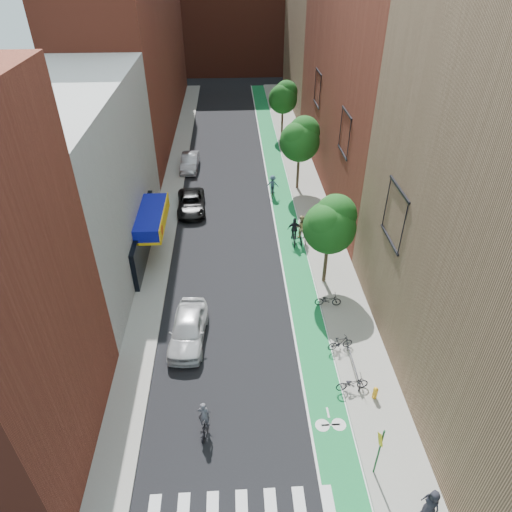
{
  "coord_description": "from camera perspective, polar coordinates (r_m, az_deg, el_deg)",
  "views": [
    {
      "loc": [
        -0.33,
        -14.06,
        19.32
      ],
      "look_at": [
        1.07,
        11.24,
        1.5
      ],
      "focal_mm": 32.0,
      "sensor_mm": 36.0,
      "label": 1
    }
  ],
  "objects": [
    {
      "name": "tree_far",
      "position": [
        54.48,
        3.44,
        19.28
      ],
      "size": [
        3.3,
        3.25,
        6.21
      ],
      "color": "#332619",
      "rests_on": "ground"
    },
    {
      "name": "fire_hydrant",
      "position": [
        24.64,
        14.67,
        -16.17
      ],
      "size": [
        0.26,
        0.26,
        0.74
      ],
      "color": "gold",
      "rests_on": "sidewalk_right"
    },
    {
      "name": "building_right_far_tan",
      "position": [
        66.05,
        8.48,
        25.8
      ],
      "size": [
        8.0,
        20.0,
        18.0
      ],
      "primitive_type": "cube",
      "color": "#8C6B4C",
      "rests_on": "ground"
    },
    {
      "name": "cyclist_lane_near",
      "position": [
        34.92,
        5.6,
        3.18
      ],
      "size": [
        0.92,
        1.85,
        2.22
      ],
      "rotation": [
        0.0,
        0.0,
        3.12
      ],
      "color": "black",
      "rests_on": "ground"
    },
    {
      "name": "tree_near",
      "position": [
        28.82,
        9.28,
        4.03
      ],
      "size": [
        3.4,
        3.36,
        6.42
      ],
      "color": "#332619",
      "rests_on": "ground"
    },
    {
      "name": "cyclist_lead",
      "position": [
        22.9,
        -6.48,
        -19.93
      ],
      "size": [
        0.74,
        1.71,
        1.91
      ],
      "rotation": [
        0.0,
        0.0,
        3.04
      ],
      "color": "black",
      "rests_on": "ground"
    },
    {
      "name": "cyclist_lane_far",
      "position": [
        41.35,
        2.08,
        8.58
      ],
      "size": [
        1.13,
        1.86,
        1.98
      ],
      "rotation": [
        0.0,
        0.0,
        3.0
      ],
      "color": "black",
      "rests_on": "ground"
    },
    {
      "name": "parked_car_silver",
      "position": [
        47.09,
        -8.28,
        11.53
      ],
      "size": [
        1.74,
        4.61,
        1.5
      ],
      "primitive_type": "imported",
      "rotation": [
        0.0,
        0.0,
        -0.03
      ],
      "color": "#93949B",
      "rests_on": "ground"
    },
    {
      "name": "sign_pole",
      "position": [
        21.21,
        15.13,
        -22.32
      ],
      "size": [
        0.13,
        0.71,
        3.0
      ],
      "color": "#194C26",
      "rests_on": "sidewalk_right"
    },
    {
      "name": "tree_mid",
      "position": [
        41.16,
        5.56,
        14.43
      ],
      "size": [
        3.55,
        3.53,
        6.74
      ],
      "color": "#332619",
      "rests_on": "ground"
    },
    {
      "name": "building_right_mid_red",
      "position": [
        42.73,
        14.86,
        22.85
      ],
      "size": [
        8.0,
        28.0,
        22.0
      ],
      "primitive_type": "cube",
      "color": "maroon",
      "rests_on": "ground"
    },
    {
      "name": "parked_bike_far",
      "position": [
        29.13,
        8.98,
        -5.44
      ],
      "size": [
        1.69,
        0.68,
        0.87
      ],
      "primitive_type": "imported",
      "rotation": [
        0.0,
        0.0,
        1.51
      ],
      "color": "black",
      "rests_on": "sidewalk_right"
    },
    {
      "name": "building_far_closure",
      "position": [
        86.56,
        -3.35,
        28.89
      ],
      "size": [
        30.0,
        14.0,
        20.0
      ],
      "primitive_type": "cube",
      "color": "maroon",
      "rests_on": "ground"
    },
    {
      "name": "building_left_far_red",
      "position": [
        57.67,
        -15.36,
        25.75
      ],
      "size": [
        8.0,
        36.0,
        22.0
      ],
      "primitive_type": "cube",
      "color": "maroon",
      "rests_on": "ground"
    },
    {
      "name": "parked_bike_mid",
      "position": [
        26.48,
        10.48,
        -10.64
      ],
      "size": [
        1.55,
        0.73,
        0.9
      ],
      "primitive_type": "imported",
      "rotation": [
        0.0,
        0.0,
        1.78
      ],
      "color": "black",
      "rests_on": "sidewalk_right"
    },
    {
      "name": "parked_car_black",
      "position": [
        39.44,
        -8.09,
        6.57
      ],
      "size": [
        2.61,
        5.14,
        1.39
      ],
      "primitive_type": "imported",
      "rotation": [
        0.0,
        0.0,
        0.06
      ],
      "color": "black",
      "rests_on": "ground"
    },
    {
      "name": "building_left_white",
      "position": [
        32.84,
        -22.07,
        8.55
      ],
      "size": [
        8.0,
        20.0,
        12.0
      ],
      "primitive_type": "cube",
      "color": "silver",
      "rests_on": "ground"
    },
    {
      "name": "ground",
      "position": [
        23.9,
        -1.14,
        -18.84
      ],
      "size": [
        160.0,
        160.0,
        0.0
      ],
      "primitive_type": "plane",
      "color": "black",
      "rests_on": "ground"
    },
    {
      "name": "pedestrian",
      "position": [
        21.64,
        21.09,
        -26.93
      ],
      "size": [
        0.77,
        0.92,
        1.6
      ],
      "primitive_type": "imported",
      "rotation": [
        0.0,
        0.0,
        -1.18
      ],
      "color": "black",
      "rests_on": "sidewalk_right"
    },
    {
      "name": "parked_car_white",
      "position": [
        26.8,
        -8.48,
        -8.99
      ],
      "size": [
        2.32,
        5.01,
        1.66
      ],
      "primitive_type": "imported",
      "rotation": [
        0.0,
        0.0,
        -0.07
      ],
      "color": "silver",
      "rests_on": "ground"
    },
    {
      "name": "parked_bike_near",
      "position": [
        24.68,
        11.93,
        -15.29
      ],
      "size": [
        1.76,
        0.78,
        0.9
      ],
      "primitive_type": "imported",
      "rotation": [
        0.0,
        0.0,
        1.68
      ],
      "color": "black",
      "rests_on": "sidewalk_right"
    },
    {
      "name": "bike_lane",
      "position": [
        44.68,
        2.74,
        9.47
      ],
      "size": [
        2.0,
        68.0,
        0.01
      ],
      "primitive_type": "cube",
      "color": "#126A36",
      "rests_on": "ground"
    },
    {
      "name": "sidewalk_left",
      "position": [
        44.8,
        -10.26,
        9.1
      ],
      "size": [
        2.0,
        68.0,
        0.15
      ],
      "primitive_type": "cube",
      "color": "gray",
      "rests_on": "ground"
    },
    {
      "name": "sidewalk_right",
      "position": [
        44.96,
        5.96,
        9.58
      ],
      "size": [
        3.0,
        68.0,
        0.15
      ],
      "primitive_type": "cube",
      "color": "gray",
      "rests_on": "ground"
    },
    {
      "name": "cyclist_lane_mid",
      "position": [
        34.7,
        4.81,
        2.79
      ],
      "size": [
        1.06,
        1.68,
        2.14
      ],
      "rotation": [
        0.0,
        0.0,
        3.1
      ],
      "color": "black",
      "rests_on": "ground"
    }
  ]
}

